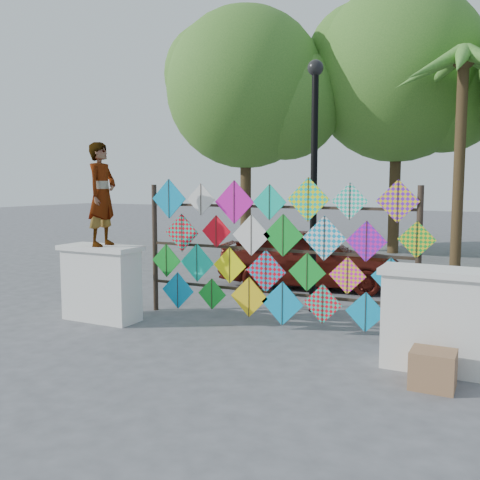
% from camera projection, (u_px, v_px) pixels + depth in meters
% --- Properties ---
extents(ground, '(80.00, 80.00, 0.00)m').
position_uv_depth(ground, '(249.00, 337.00, 8.10)').
color(ground, slate).
rests_on(ground, ground).
extents(parapet_left, '(1.40, 0.65, 1.28)m').
position_uv_depth(parapet_left, '(101.00, 282.00, 9.06)').
color(parapet_left, white).
rests_on(parapet_left, ground).
extents(parapet_right, '(1.40, 0.65, 1.28)m').
position_uv_depth(parapet_right, '(438.00, 319.00, 6.64)').
color(parapet_right, white).
rests_on(parapet_right, ground).
extents(kite_rack, '(4.89, 0.24, 2.42)m').
position_uv_depth(kite_rack, '(272.00, 252.00, 8.59)').
color(kite_rack, '#2D2219').
rests_on(kite_rack, ground).
extents(tree_west, '(5.85, 5.20, 8.01)m').
position_uv_depth(tree_west, '(249.00, 89.00, 17.51)').
color(tree_west, '#4B3720').
rests_on(tree_west, ground).
extents(tree_mid, '(6.30, 5.60, 8.61)m').
position_uv_depth(tree_mid, '(402.00, 76.00, 17.22)').
color(tree_mid, '#4B3720').
rests_on(tree_mid, ground).
extents(palm_tree, '(3.62, 3.62, 5.83)m').
position_uv_depth(palm_tree, '(463.00, 80.00, 13.68)').
color(palm_tree, '#4B3720').
rests_on(palm_tree, ground).
extents(vendor_woman, '(0.48, 0.67, 1.72)m').
position_uv_depth(vendor_woman, '(102.00, 194.00, 8.87)').
color(vendor_woman, '#99999E').
rests_on(vendor_woman, parapet_left).
extents(sedan, '(4.21, 2.34, 1.35)m').
position_uv_depth(sedan, '(309.00, 257.00, 11.95)').
color(sedan, '#52140E').
rests_on(sedan, ground).
extents(lamppost, '(0.28, 0.28, 4.46)m').
position_uv_depth(lamppost, '(314.00, 162.00, 9.45)').
color(lamppost, black).
rests_on(lamppost, ground).
extents(cardboard_box_near, '(0.49, 0.44, 0.44)m').
position_uv_depth(cardboard_box_near, '(433.00, 369.00, 6.08)').
color(cardboard_box_near, '#977049').
rests_on(cardboard_box_near, ground).
extents(cardboard_box_far, '(0.38, 0.35, 0.32)m').
position_uv_depth(cardboard_box_far, '(429.00, 364.00, 6.42)').
color(cardboard_box_far, '#977049').
rests_on(cardboard_box_far, ground).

